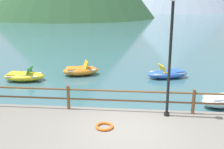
{
  "coord_description": "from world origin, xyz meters",
  "views": [
    {
      "loc": [
        0.26,
        -7.96,
        4.46
      ],
      "look_at": [
        -1.01,
        5.0,
        0.9
      ],
      "focal_mm": 42.58,
      "sensor_mm": 36.0,
      "label": 1
    }
  ],
  "objects_px": {
    "pedal_boat_2": "(80,70)",
    "life_ring": "(104,126)",
    "lamp_post": "(171,46)",
    "pedal_boat_0": "(168,74)",
    "pedal_boat_4": "(24,76)"
  },
  "relations": [
    {
      "from": "lamp_post",
      "to": "pedal_boat_4",
      "type": "bearing_deg",
      "value": 146.31
    },
    {
      "from": "life_ring",
      "to": "pedal_boat_2",
      "type": "xyz_separation_m",
      "value": [
        -2.52,
        7.91,
        -0.15
      ]
    },
    {
      "from": "pedal_boat_2",
      "to": "pedal_boat_4",
      "type": "xyz_separation_m",
      "value": [
        -3.03,
        -1.56,
        -0.02
      ]
    },
    {
      "from": "lamp_post",
      "to": "pedal_boat_0",
      "type": "distance_m",
      "value": 7.16
    },
    {
      "from": "pedal_boat_2",
      "to": "life_ring",
      "type": "bearing_deg",
      "value": -72.31
    },
    {
      "from": "life_ring",
      "to": "pedal_boat_2",
      "type": "distance_m",
      "value": 8.3
    },
    {
      "from": "lamp_post",
      "to": "pedal_boat_0",
      "type": "relative_size",
      "value": 1.6
    },
    {
      "from": "pedal_boat_2",
      "to": "pedal_boat_4",
      "type": "distance_m",
      "value": 3.41
    },
    {
      "from": "lamp_post",
      "to": "pedal_boat_4",
      "type": "distance_m",
      "value": 9.67
    },
    {
      "from": "lamp_post",
      "to": "pedal_boat_2",
      "type": "relative_size",
      "value": 1.73
    },
    {
      "from": "lamp_post",
      "to": "pedal_boat_4",
      "type": "relative_size",
      "value": 1.8
    },
    {
      "from": "pedal_boat_0",
      "to": "pedal_boat_4",
      "type": "xyz_separation_m",
      "value": [
        -8.44,
        -1.43,
        0.01
      ]
    },
    {
      "from": "life_ring",
      "to": "pedal_boat_4",
      "type": "distance_m",
      "value": 8.43
    },
    {
      "from": "pedal_boat_0",
      "to": "pedal_boat_4",
      "type": "height_order",
      "value": "pedal_boat_4"
    },
    {
      "from": "lamp_post",
      "to": "pedal_boat_0",
      "type": "xyz_separation_m",
      "value": [
        0.72,
        6.57,
        -2.74
      ]
    }
  ]
}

